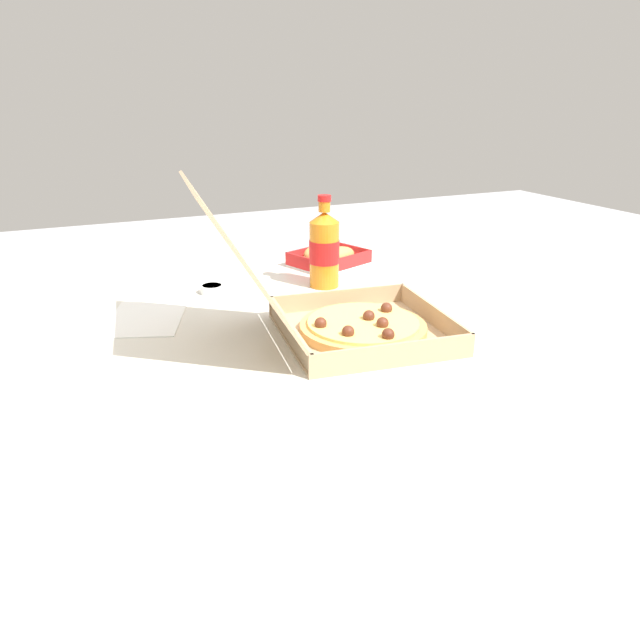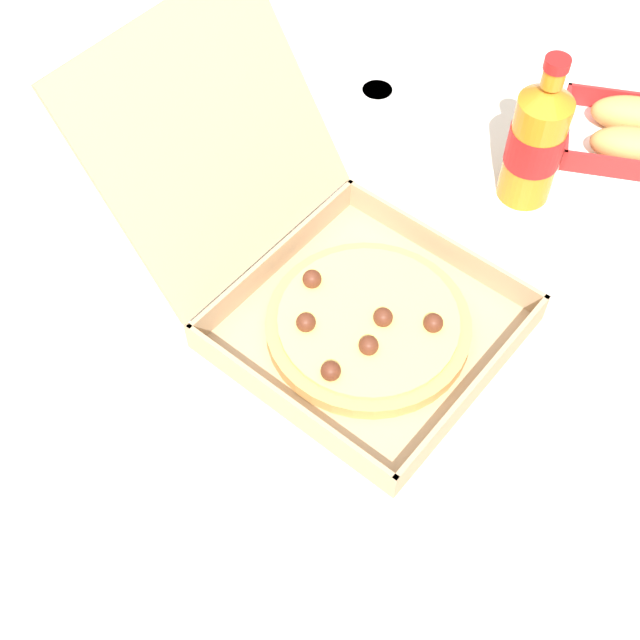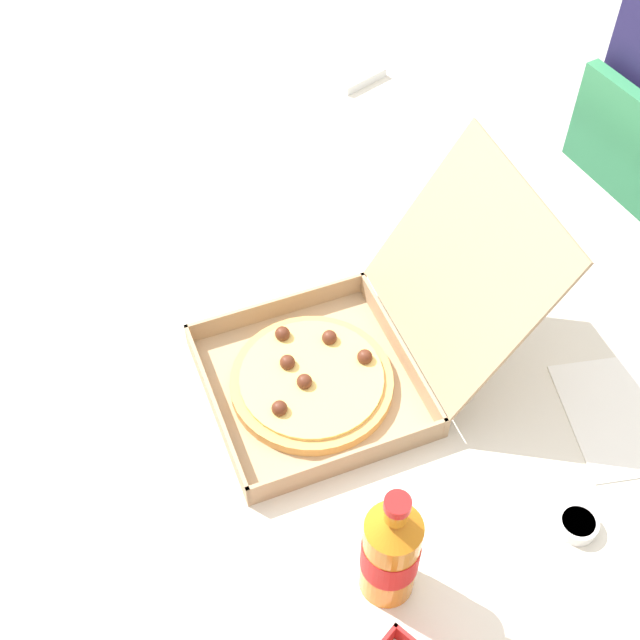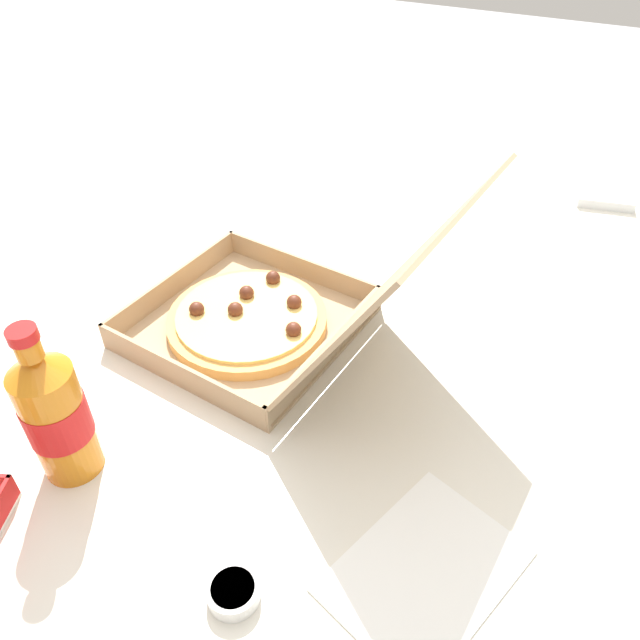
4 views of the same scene
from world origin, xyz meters
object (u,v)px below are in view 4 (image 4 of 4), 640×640
cola_bottle (55,414)px  napkin_pile (603,194)px  pizza_box_open (270,314)px  paper_menu (425,571)px  dipping_sauce_cup (233,591)px

cola_bottle → napkin_pile: 1.13m
pizza_box_open → napkin_pile: (-0.69, 0.41, -0.04)m
pizza_box_open → paper_menu: 0.43m
pizza_box_open → napkin_pile: 0.80m
napkin_pile → dipping_sauce_cup: bearing=-13.3°
pizza_box_open → paper_menu: pizza_box_open is taller
pizza_box_open → paper_menu: bearing=52.0°
cola_bottle → dipping_sauce_cup: size_ratio=4.00×
paper_menu → dipping_sauce_cup: dipping_sauce_cup is taller
napkin_pile → cola_bottle: bearing=-27.4°
pizza_box_open → dipping_sauce_cup: (0.37, 0.16, -0.04)m
napkin_pile → paper_menu: bearing=-4.8°
cola_bottle → dipping_sauce_cup: (0.06, 0.27, -0.08)m
cola_bottle → napkin_pile: cola_bottle is taller
paper_menu → pizza_box_open: bearing=-108.6°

